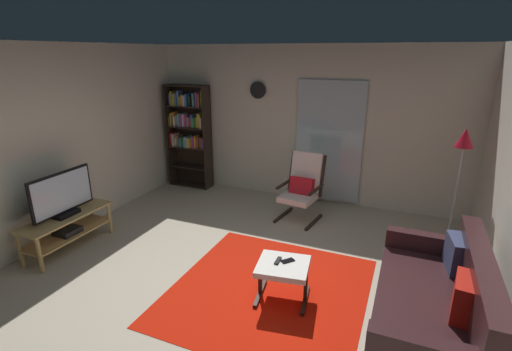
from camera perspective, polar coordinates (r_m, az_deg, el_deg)
name	(u,v)px	position (r m, az deg, el deg)	size (l,w,h in m)	color
ground_plane	(229,284)	(4.39, -4.06, -16.06)	(7.02, 7.02, 0.00)	#B9AC95
wall_back	(305,125)	(6.45, 7.43, 7.65)	(5.60, 0.06, 2.60)	beige
wall_left	(38,148)	(5.56, -30.15, 3.59)	(0.06, 6.00, 2.60)	beige
glass_door_panel	(329,142)	(6.34, 10.97, 4.97)	(1.10, 0.01, 2.00)	silver
area_rug	(269,290)	(4.28, 1.93, -17.00)	(2.04, 2.14, 0.01)	red
tv_stand	(68,227)	(5.49, -26.68, -6.98)	(0.43, 1.21, 0.48)	tan
television	(62,196)	(5.33, -27.31, -2.72)	(0.20, 0.89, 0.58)	black
bookshelf_near_tv	(189,129)	(7.16, -10.16, 7.03)	(0.81, 0.30, 1.91)	black
leather_sofa	(436,306)	(3.92, 25.64, -17.43)	(0.89, 1.85, 0.85)	#341B1E
lounge_armchair	(302,185)	(5.78, 7.05, -1.47)	(0.65, 0.72, 1.02)	black
ottoman	(283,270)	(3.99, 4.11, -14.10)	(0.59, 0.55, 0.41)	white
tv_remote	(278,261)	(3.98, 3.34, -12.77)	(0.04, 0.14, 0.02)	black
cell_phone	(288,261)	(4.00, 4.83, -12.76)	(0.07, 0.14, 0.01)	black
floor_lamp_by_shelf	(463,150)	(5.35, 28.89, 3.41)	(0.22, 0.22, 1.59)	#A5A5AD
wall_clock	(258,90)	(6.57, 0.30, 12.84)	(0.29, 0.03, 0.29)	silver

